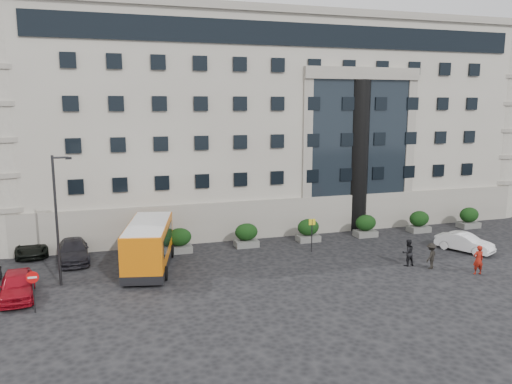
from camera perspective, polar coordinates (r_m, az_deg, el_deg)
ground at (r=31.72m, az=0.71°, el=-10.19°), size 120.00×120.00×0.00m
civic_building at (r=52.60m, az=-0.35°, el=7.87°), size 44.00×24.00×18.00m
entrance_column at (r=44.25m, az=11.56°, el=4.03°), size 1.80×1.80×13.00m
hedge_a at (r=37.86m, az=-8.73°, el=-5.46°), size 1.80×1.26×1.84m
hedge_b at (r=38.90m, az=-1.11°, el=-4.93°), size 1.80×1.26×1.84m
hedge_c at (r=40.58m, az=5.99°, el=-4.35°), size 1.80×1.26×1.84m
hedge_d at (r=42.84m, az=12.42°, el=-3.77°), size 1.80×1.26×1.84m
hedge_e at (r=45.58m, az=18.14°, el=-3.21°), size 1.80×1.26×1.84m
hedge_f at (r=48.72m, az=23.16°, el=-2.69°), size 1.80×1.26×1.84m
street_lamp at (r=32.16m, az=-21.75°, el=-2.53°), size 1.16×0.18×8.00m
bus_stop_sign at (r=37.55m, az=6.41°, el=-4.27°), size 0.50×0.08×2.52m
no_entry_sign at (r=29.12m, az=-24.13°, el=-9.52°), size 0.64×0.16×2.32m
minibus at (r=34.36m, az=-12.17°, el=-5.79°), size 4.15×7.91×3.14m
red_truck at (r=47.79m, az=-20.19°, el=-2.16°), size 2.54×5.13×2.72m
parked_car_a at (r=31.98m, az=-25.65°, el=-9.58°), size 2.25×4.67×1.54m
parked_car_c at (r=37.80m, az=-20.15°, el=-6.31°), size 2.46×5.21×1.47m
parked_car_d at (r=40.56m, az=-24.37°, el=-5.60°), size 2.98×5.10×1.33m
white_taxi at (r=40.87m, az=22.73°, el=-5.34°), size 3.19×4.38×1.37m
pedestrian_a at (r=35.77m, az=24.06°, el=-7.09°), size 0.77×0.57×1.95m
pedestrian_b at (r=35.93m, az=16.96°, el=-6.64°), size 0.92×0.72×1.86m
pedestrian_c at (r=35.79m, az=19.37°, el=-6.91°), size 1.31×1.17×1.77m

